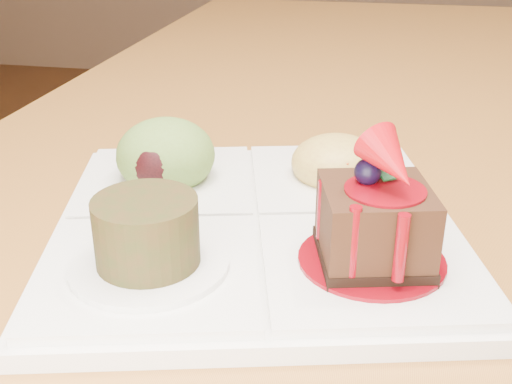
# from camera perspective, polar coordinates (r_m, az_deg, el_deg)

# --- Properties ---
(dining_table) EXTENTS (1.00, 1.80, 0.75)m
(dining_table) POSITION_cam_1_polar(r_m,az_deg,el_deg) (0.69, 18.46, -1.25)
(dining_table) COLOR olive
(dining_table) RESTS_ON ground
(sampler_plate) EXTENTS (0.34, 0.34, 0.11)m
(sampler_plate) POSITION_cam_1_polar(r_m,az_deg,el_deg) (0.45, -0.28, -1.30)
(sampler_plate) COLOR white
(sampler_plate) RESTS_ON dining_table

